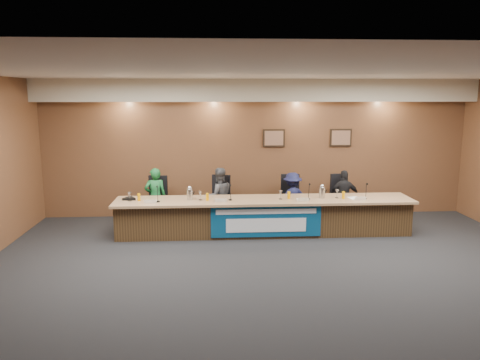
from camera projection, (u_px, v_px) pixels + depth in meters
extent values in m
plane|color=black|center=(281.00, 278.00, 7.41)|extent=(10.00, 10.00, 0.00)
cube|color=silver|center=(284.00, 71.00, 6.83)|extent=(10.00, 8.00, 0.04)
cube|color=brown|center=(257.00, 149.00, 11.05)|extent=(10.00, 0.04, 3.20)
cube|color=beige|center=(258.00, 90.00, 10.56)|extent=(10.00, 0.50, 0.50)
cube|color=#402C18|center=(264.00, 217.00, 9.70)|extent=(6.00, 0.80, 0.70)
cube|color=#987350|center=(264.00, 200.00, 9.59)|extent=(6.10, 0.95, 0.05)
cube|color=navy|center=(266.00, 221.00, 9.29)|extent=(2.20, 0.02, 0.65)
cube|color=silver|center=(266.00, 212.00, 9.24)|extent=(2.00, 0.01, 0.10)
cube|color=silver|center=(266.00, 225.00, 9.29)|extent=(1.60, 0.01, 0.28)
cube|color=black|center=(274.00, 138.00, 11.00)|extent=(0.52, 0.04, 0.42)
cube|color=black|center=(341.00, 138.00, 11.10)|extent=(0.52, 0.04, 0.42)
imported|color=#155B2A|center=(155.00, 197.00, 10.22)|extent=(0.52, 0.39, 1.29)
imported|color=#48484C|center=(219.00, 197.00, 10.31)|extent=(0.73, 0.64, 1.29)
imported|color=#14173B|center=(292.00, 198.00, 10.42)|extent=(0.84, 0.61, 1.16)
imported|color=black|center=(344.00, 197.00, 10.49)|extent=(0.73, 0.36, 1.20)
cube|color=black|center=(156.00, 204.00, 10.35)|extent=(0.54, 0.54, 0.08)
cube|color=black|center=(219.00, 203.00, 10.44)|extent=(0.59, 0.59, 0.08)
cube|color=black|center=(291.00, 202.00, 10.54)|extent=(0.48, 0.48, 0.08)
cube|color=black|center=(343.00, 201.00, 10.61)|extent=(0.56, 0.56, 0.08)
cube|color=white|center=(150.00, 201.00, 9.19)|extent=(0.24, 0.08, 0.10)
cylinder|color=black|center=(158.00, 201.00, 9.33)|extent=(0.07, 0.07, 0.02)
cylinder|color=#E99800|center=(139.00, 197.00, 9.40)|extent=(0.06, 0.06, 0.15)
cylinder|color=silver|center=(130.00, 197.00, 9.39)|extent=(0.08, 0.08, 0.18)
cube|color=white|center=(221.00, 200.00, 9.29)|extent=(0.24, 0.08, 0.10)
cylinder|color=black|center=(230.00, 200.00, 9.47)|extent=(0.07, 0.07, 0.02)
cylinder|color=#E99800|center=(207.00, 197.00, 9.44)|extent=(0.06, 0.06, 0.15)
cylinder|color=silver|center=(200.00, 196.00, 9.47)|extent=(0.08, 0.08, 0.18)
cube|color=white|center=(303.00, 199.00, 9.36)|extent=(0.24, 0.08, 0.10)
cylinder|color=black|center=(308.00, 199.00, 9.56)|extent=(0.07, 0.07, 0.02)
cylinder|color=#E99800|center=(289.00, 195.00, 9.59)|extent=(0.06, 0.06, 0.15)
cylinder|color=silver|center=(281.00, 195.00, 9.54)|extent=(0.08, 0.08, 0.18)
cube|color=white|center=(360.00, 198.00, 9.46)|extent=(0.24, 0.08, 0.10)
cylinder|color=black|center=(365.00, 198.00, 9.60)|extent=(0.07, 0.07, 0.02)
cylinder|color=#E99800|center=(343.00, 195.00, 9.58)|extent=(0.06, 0.06, 0.15)
cylinder|color=silver|center=(337.00, 194.00, 9.65)|extent=(0.08, 0.08, 0.18)
cylinder|color=silver|center=(190.00, 194.00, 9.49)|extent=(0.12, 0.12, 0.23)
cylinder|color=silver|center=(322.00, 193.00, 9.65)|extent=(0.12, 0.12, 0.23)
cylinder|color=black|center=(130.00, 198.00, 9.52)|extent=(0.32, 0.32, 0.05)
cube|color=white|center=(355.00, 198.00, 9.64)|extent=(0.26, 0.33, 0.01)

